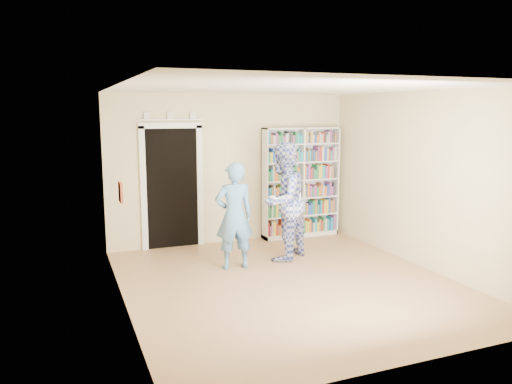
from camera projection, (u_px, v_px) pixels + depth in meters
floor at (289, 283)px, 7.03m from camera, size 5.00×5.00×0.00m
ceiling at (291, 88)px, 6.60m from camera, size 5.00×5.00×0.00m
wall_back at (231, 169)px, 9.11m from camera, size 4.50×0.00×4.50m
wall_left at (121, 199)px, 5.99m from camera, size 0.00×5.00×5.00m
wall_right at (423, 180)px, 7.64m from camera, size 0.00×5.00×5.00m
bookshelf at (301, 182)px, 9.51m from camera, size 1.52×0.28×2.09m
doorway at (172, 181)px, 8.71m from camera, size 1.10×0.08×2.43m
wall_art at (121, 192)px, 6.18m from camera, size 0.03×0.25×0.25m
man_blue at (234, 216)px, 7.57m from camera, size 0.62×0.43×1.64m
man_plaid at (283, 201)px, 8.04m from camera, size 1.18×1.13×1.91m
paper_sheet at (295, 202)px, 7.92m from camera, size 0.20×0.04×0.29m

